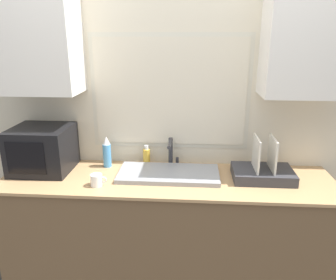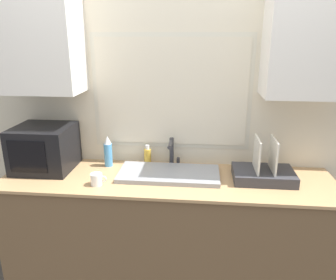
# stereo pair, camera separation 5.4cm
# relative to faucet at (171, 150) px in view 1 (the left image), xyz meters

# --- Properties ---
(countertop) EXTENTS (2.26, 0.61, 0.94)m
(countertop) POSITION_rel_faucet_xyz_m (-0.01, -0.20, -0.60)
(countertop) COLOR brown
(countertop) RESTS_ON ground_plane
(wall_back) EXTENTS (6.00, 0.38, 2.60)m
(wall_back) POSITION_rel_faucet_xyz_m (-0.01, 0.08, 0.35)
(wall_back) COLOR beige
(wall_back) RESTS_ON ground_plane
(sink_basin) EXTENTS (0.69, 0.33, 0.03)m
(sink_basin) POSITION_rel_faucet_xyz_m (-0.00, -0.17, -0.11)
(sink_basin) COLOR gray
(sink_basin) RESTS_ON countertop
(faucet) EXTENTS (0.08, 0.19, 0.21)m
(faucet) POSITION_rel_faucet_xyz_m (0.00, 0.00, 0.00)
(faucet) COLOR #333338
(faucet) RESTS_ON countertop
(microwave) EXTENTS (0.40, 0.38, 0.32)m
(microwave) POSITION_rel_faucet_xyz_m (-0.91, -0.13, 0.03)
(microwave) COLOR black
(microwave) RESTS_ON countertop
(dish_rack) EXTENTS (0.40, 0.28, 0.29)m
(dish_rack) POSITION_rel_faucet_xyz_m (0.63, -0.17, -0.08)
(dish_rack) COLOR #333338
(dish_rack) RESTS_ON countertop
(spray_bottle) EXTENTS (0.06, 0.06, 0.23)m
(spray_bottle) POSITION_rel_faucet_xyz_m (-0.47, -0.03, -0.02)
(spray_bottle) COLOR #4C99D8
(spray_bottle) RESTS_ON countertop
(soap_bottle) EXTENTS (0.05, 0.05, 0.15)m
(soap_bottle) POSITION_rel_faucet_xyz_m (-0.18, 0.02, -0.06)
(soap_bottle) COLOR gold
(soap_bottle) RESTS_ON countertop
(mug_near_sink) EXTENTS (0.11, 0.08, 0.08)m
(mug_near_sink) POSITION_rel_faucet_xyz_m (-0.45, -0.36, -0.09)
(mug_near_sink) COLOR white
(mug_near_sink) RESTS_ON countertop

